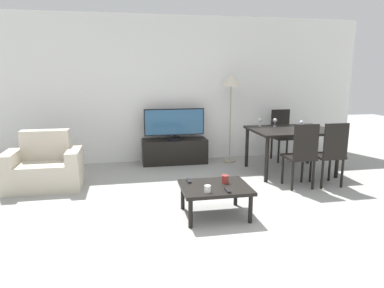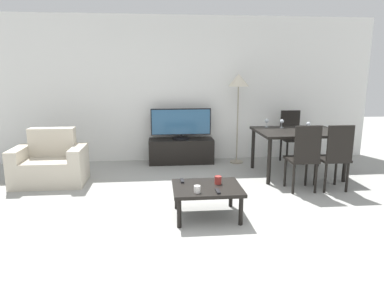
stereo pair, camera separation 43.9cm
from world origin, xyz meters
TOP-DOWN VIEW (x-y plane):
  - ground_plane at (0.00, 0.00)m, footprint 18.00×18.00m
  - wall_back at (0.00, 3.29)m, footprint 7.56×0.06m
  - armchair at (-2.02, 2.00)m, footprint 1.05×0.67m
  - tv_stand at (0.05, 3.01)m, footprint 1.20×0.42m
  - tv at (0.05, 3.01)m, footprint 1.11×0.32m
  - coffee_table at (0.19, 0.54)m, footprint 0.80×0.65m
  - dining_table at (1.90, 2.07)m, footprint 1.33×1.02m
  - dining_chair_near at (1.67, 1.25)m, footprint 0.40×0.40m
  - dining_chair_far at (2.13, 2.90)m, footprint 0.40×0.40m
  - dining_chair_near_right at (2.13, 1.25)m, footprint 0.40×0.40m
  - floor_lamp at (1.09, 2.92)m, footprint 0.38×0.38m
  - remote_primary at (-0.09, 0.75)m, footprint 0.04×0.15m
  - remote_secondary at (0.29, 0.34)m, footprint 0.04×0.15m
  - cup_white_near at (0.05, 0.34)m, footprint 0.07×0.07m
  - cup_colored_far at (0.34, 0.62)m, footprint 0.08×0.08m
  - wine_glass_left at (1.73, 2.36)m, footprint 0.07×0.07m
  - wine_glass_center at (1.50, 2.45)m, footprint 0.07×0.07m
  - wine_glass_right at (2.06, 2.03)m, footprint 0.07×0.07m

SIDE VIEW (x-z plane):
  - ground_plane at x=0.00m, z-range 0.00..0.00m
  - tv_stand at x=0.05m, z-range 0.00..0.46m
  - armchair at x=-2.02m, z-range -0.12..0.71m
  - coffee_table at x=0.19m, z-range 0.14..0.51m
  - remote_primary at x=-0.09m, z-range 0.37..0.39m
  - remote_secondary at x=0.29m, z-range 0.37..0.39m
  - cup_white_near at x=0.05m, z-range 0.37..0.45m
  - cup_colored_far at x=0.34m, z-range 0.37..0.47m
  - dining_chair_near at x=1.67m, z-range 0.05..1.02m
  - dining_chair_far at x=2.13m, z-range 0.05..1.02m
  - dining_chair_near_right at x=2.13m, z-range 0.05..1.02m
  - dining_table at x=1.90m, z-range 0.29..1.04m
  - tv at x=0.05m, z-range 0.46..1.03m
  - wine_glass_left at x=1.73m, z-range 0.78..0.92m
  - wine_glass_center at x=1.50m, z-range 0.78..0.92m
  - wine_glass_right at x=2.06m, z-range 0.78..0.92m
  - wall_back at x=0.00m, z-range 0.00..2.70m
  - floor_lamp at x=1.09m, z-range 0.63..2.29m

